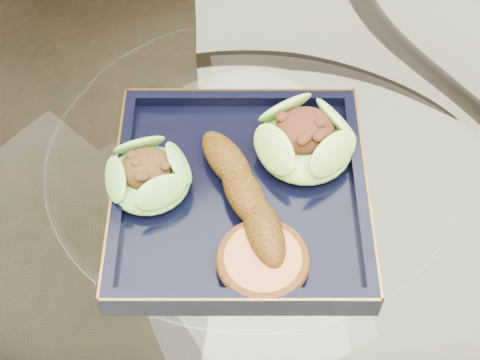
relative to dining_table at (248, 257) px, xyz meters
name	(u,v)px	position (x,y,z in m)	size (l,w,h in m)	color
dining_table	(248,257)	(0.00, 0.00, 0.00)	(1.13, 1.13, 0.77)	white
dining_chair	(92,105)	(-0.11, 0.40, -0.07)	(0.51, 0.51, 0.95)	black
navy_plate	(240,196)	(-0.02, -0.02, 0.17)	(0.27, 0.27, 0.02)	black
lettuce_wrap_left	(148,177)	(-0.10, 0.03, 0.20)	(0.09, 0.09, 0.03)	#559C2D
lettuce_wrap_right	(305,142)	(0.07, 0.01, 0.20)	(0.11, 0.11, 0.04)	#6DAD32
roasted_plantain	(245,194)	(-0.02, -0.03, 0.20)	(0.17, 0.04, 0.03)	#663B0A
crumb_patty	(263,261)	(-0.03, -0.11, 0.19)	(0.08, 0.08, 0.02)	#C97B43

